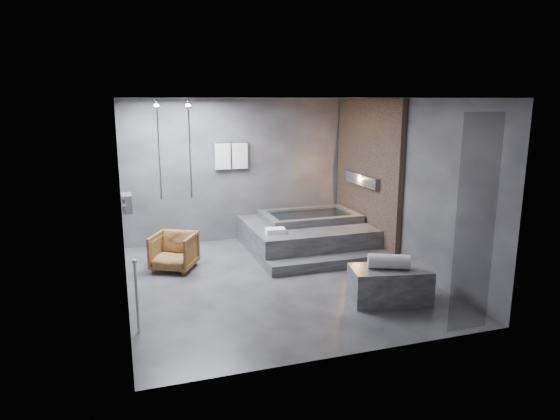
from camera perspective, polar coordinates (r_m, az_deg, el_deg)
name	(u,v)px	position (r m, az deg, el deg)	size (l,w,h in m)	color
room	(296,168)	(7.86, 1.80, 4.85)	(5.00, 5.04, 2.82)	#2A2A2C
tub_deck	(306,235)	(9.50, 2.98, -2.93)	(2.20, 2.00, 0.50)	#2E2E31
tub_step	(331,262)	(8.50, 5.83, -5.98)	(2.20, 0.36, 0.18)	#2E2E31
concrete_bench	(390,285)	(7.23, 12.41, -8.32)	(1.08, 0.59, 0.49)	#37383A
driftwood_chair	(174,251)	(8.49, -12.02, -4.66)	(0.66, 0.68, 0.62)	#442811
rolled_towel	(389,262)	(7.10, 12.33, -5.77)	(0.21, 0.21, 0.57)	white
deck_towel	(275,231)	(8.68, -0.53, -2.40)	(0.33, 0.24, 0.09)	white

